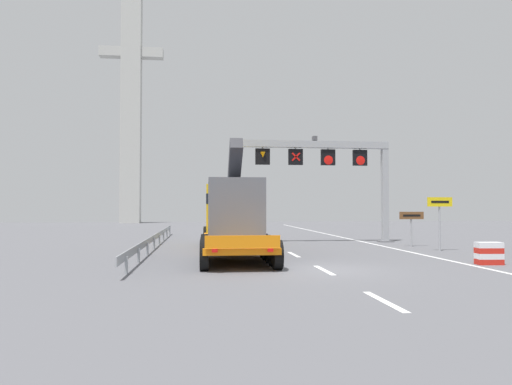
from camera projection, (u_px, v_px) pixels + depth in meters
name	position (u px, v px, depth m)	size (l,w,h in m)	color
ground	(322.00, 269.00, 17.57)	(112.00, 112.00, 0.00)	#5B5B60
lane_markings	(258.00, 236.00, 37.27)	(0.20, 54.28, 0.01)	silver
edge_line_right	(369.00, 243.00, 30.19)	(0.20, 63.00, 0.01)	silver
overhead_lane_gantry	(332.00, 161.00, 31.13)	(10.56, 0.90, 6.95)	#9EA0A5
heavy_haul_truck_orange	(231.00, 213.00, 24.76)	(3.12, 14.09, 5.30)	orange
exit_sign_yellow	(440.00, 211.00, 24.98)	(1.37, 0.15, 2.83)	#9EA0A5
tourist_info_sign_brown	(411.00, 220.00, 27.79)	(1.47, 0.15, 2.04)	#9EA0A5
crash_barrier_striped	(489.00, 253.00, 19.07)	(1.04, 0.57, 0.90)	red
guardrail_left	(156.00, 237.00, 27.64)	(0.13, 25.90, 0.76)	#999EA3
bridge_pylon_distant	(131.00, 83.00, 68.36)	(9.00, 2.00, 39.68)	#B7B7B2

